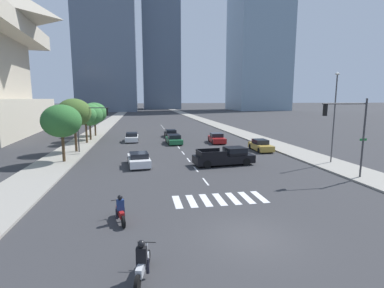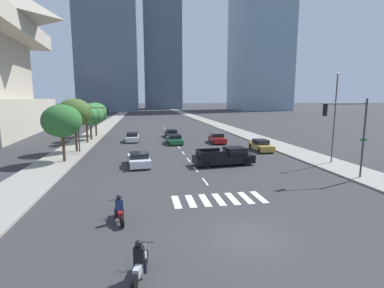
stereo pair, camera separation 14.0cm
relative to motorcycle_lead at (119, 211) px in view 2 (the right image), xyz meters
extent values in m
plane|color=#333335|center=(5.95, -2.76, -0.58)|extent=(800.00, 800.00, 0.00)
cube|color=gray|center=(19.16, 27.24, -0.51)|extent=(4.00, 260.00, 0.15)
cube|color=gray|center=(-7.25, 27.24, -0.51)|extent=(4.00, 260.00, 0.15)
cube|color=silver|center=(3.25, 2.39, -0.58)|extent=(0.45, 2.28, 0.01)
cube|color=silver|center=(4.15, 2.39, -0.58)|extent=(0.45, 2.28, 0.01)
cube|color=silver|center=(5.05, 2.39, -0.58)|extent=(0.45, 2.28, 0.01)
cube|color=silver|center=(5.95, 2.39, -0.58)|extent=(0.45, 2.28, 0.01)
cube|color=silver|center=(6.85, 2.39, -0.58)|extent=(0.45, 2.28, 0.01)
cube|color=silver|center=(7.75, 2.39, -0.58)|extent=(0.45, 2.28, 0.01)
cube|color=silver|center=(8.65, 2.39, -0.58)|extent=(0.45, 2.28, 0.01)
cube|color=silver|center=(5.95, 6.39, -0.58)|extent=(0.14, 2.00, 0.01)
cube|color=silver|center=(5.95, 10.39, -0.58)|extent=(0.14, 2.00, 0.01)
cube|color=silver|center=(5.95, 14.39, -0.58)|extent=(0.14, 2.00, 0.01)
cube|color=silver|center=(5.95, 18.39, -0.58)|extent=(0.14, 2.00, 0.01)
cube|color=silver|center=(5.95, 22.39, -0.58)|extent=(0.14, 2.00, 0.01)
cube|color=silver|center=(5.95, 26.39, -0.58)|extent=(0.14, 2.00, 0.01)
cube|color=silver|center=(5.95, 30.39, -0.58)|extent=(0.14, 2.00, 0.01)
cube|color=silver|center=(5.95, 34.39, -0.58)|extent=(0.14, 2.00, 0.01)
cube|color=silver|center=(5.95, 38.39, -0.58)|extent=(0.14, 2.00, 0.01)
cube|color=silver|center=(5.95, 42.39, -0.58)|extent=(0.14, 2.00, 0.01)
cube|color=silver|center=(5.95, 46.39, -0.58)|extent=(0.14, 2.00, 0.01)
cube|color=silver|center=(5.95, 50.39, -0.58)|extent=(0.14, 2.00, 0.01)
cube|color=silver|center=(5.95, 54.39, -0.58)|extent=(0.14, 2.00, 0.01)
cylinder|color=black|center=(-0.19, 0.74, -0.28)|extent=(0.27, 0.61, 0.60)
cylinder|color=black|center=(0.18, -0.70, -0.28)|extent=(0.27, 0.61, 0.60)
cube|color=maroon|center=(0.00, 0.02, -0.06)|extent=(0.51, 1.21, 0.32)
cylinder|color=#B2B2B7|center=(-0.17, 0.64, 0.02)|extent=(0.14, 0.32, 0.67)
cylinder|color=black|center=(-0.18, 0.69, 0.39)|extent=(0.69, 0.21, 0.04)
cube|color=navy|center=(0.02, -0.08, 0.37)|extent=(0.41, 0.32, 0.55)
sphere|color=black|center=(0.02, -0.08, 0.78)|extent=(0.26, 0.26, 0.26)
cylinder|color=black|center=(-0.18, -0.03, -0.11)|extent=(0.15, 0.15, 0.55)
cylinder|color=black|center=(0.17, 0.06, -0.11)|extent=(0.15, 0.15, 0.55)
cylinder|color=black|center=(1.28, -4.20, -0.28)|extent=(0.25, 0.61, 0.60)
cylinder|color=black|center=(0.92, -5.75, -0.28)|extent=(0.25, 0.61, 0.60)
cube|color=#B7BABF|center=(1.10, -4.97, -0.06)|extent=(0.50, 1.29, 0.32)
cylinder|color=#B2B2B7|center=(1.25, -4.30, 0.02)|extent=(0.13, 0.32, 0.67)
cylinder|color=black|center=(1.26, -4.25, 0.39)|extent=(0.69, 0.19, 0.04)
cube|color=black|center=(1.07, -5.07, 0.37)|extent=(0.41, 0.32, 0.55)
sphere|color=black|center=(1.07, -5.07, 0.78)|extent=(0.26, 0.26, 0.26)
cylinder|color=black|center=(0.92, -4.93, -0.11)|extent=(0.14, 0.14, 0.55)
cylinder|color=black|center=(1.27, -5.01, -0.11)|extent=(0.14, 0.14, 0.55)
cube|color=black|center=(8.90, 11.60, 0.01)|extent=(5.95, 2.52, 0.75)
cube|color=black|center=(10.05, 11.71, 0.74)|extent=(2.02, 1.99, 0.70)
cube|color=black|center=(10.05, 11.71, 0.82)|extent=(2.04, 2.03, 0.39)
cube|color=black|center=(7.54, 12.42, 0.66)|extent=(2.43, 0.31, 0.55)
cube|color=black|center=(7.72, 10.53, 0.66)|extent=(2.43, 0.31, 0.55)
cube|color=black|center=(6.43, 11.36, 0.66)|extent=(0.26, 1.90, 0.55)
cylinder|color=black|center=(10.77, 12.67, -0.20)|extent=(0.78, 0.33, 0.76)
cylinder|color=black|center=(10.94, 10.90, -0.20)|extent=(0.78, 0.33, 0.76)
cylinder|color=black|center=(6.86, 12.29, -0.20)|extent=(0.78, 0.33, 0.76)
cylinder|color=black|center=(7.03, 10.53, -0.20)|extent=(0.78, 0.33, 0.76)
cube|color=silver|center=(0.87, 12.73, -0.09)|extent=(2.28, 4.44, 0.68)
cube|color=black|center=(0.89, 12.52, 0.48)|extent=(1.84, 2.07, 0.46)
cylinder|color=black|center=(-0.12, 14.10, -0.26)|extent=(0.28, 0.66, 0.64)
cylinder|color=black|center=(1.59, 14.26, -0.26)|extent=(0.28, 0.66, 0.64)
cylinder|color=black|center=(0.14, 11.20, -0.26)|extent=(0.28, 0.66, 0.64)
cylinder|color=black|center=(1.86, 11.36, -0.26)|extent=(0.28, 0.66, 0.64)
cube|color=#1E6038|center=(5.69, 25.73, -0.12)|extent=(2.03, 4.83, 0.61)
cube|color=black|center=(5.70, 25.49, 0.46)|extent=(1.72, 2.20, 0.54)
cylinder|color=black|center=(4.79, 27.32, -0.26)|extent=(0.24, 0.65, 0.64)
cylinder|color=black|center=(6.49, 27.38, -0.26)|extent=(0.24, 0.65, 0.64)
cylinder|color=black|center=(4.90, 24.08, -0.26)|extent=(0.24, 0.65, 0.64)
cylinder|color=black|center=(6.60, 24.14, -0.26)|extent=(0.24, 0.65, 0.64)
cube|color=silver|center=(-0.22, 28.85, -0.09)|extent=(1.83, 4.40, 0.66)
cube|color=black|center=(-0.22, 28.63, 0.50)|extent=(1.60, 1.98, 0.53)
cylinder|color=black|center=(-1.03, 30.35, -0.26)|extent=(0.22, 0.64, 0.64)
cylinder|color=black|center=(0.60, 30.34, -0.26)|extent=(0.22, 0.64, 0.64)
cylinder|color=black|center=(-1.05, 27.36, -0.26)|extent=(0.22, 0.64, 0.64)
cylinder|color=black|center=(0.59, 27.35, -0.26)|extent=(0.22, 0.64, 0.64)
cube|color=#B28E38|center=(15.55, 18.19, -0.09)|extent=(1.78, 4.23, 0.67)
cube|color=black|center=(15.55, 18.40, 0.51)|extent=(1.55, 1.91, 0.54)
cylinder|color=black|center=(16.31, 16.75, -0.26)|extent=(0.23, 0.64, 0.64)
cylinder|color=black|center=(14.75, 16.77, -0.26)|extent=(0.23, 0.64, 0.64)
cylinder|color=black|center=(16.34, 19.61, -0.26)|extent=(0.23, 0.64, 0.64)
cylinder|color=black|center=(14.78, 19.63, -0.26)|extent=(0.23, 0.64, 0.64)
cube|color=maroon|center=(11.90, 25.36, -0.08)|extent=(2.09, 4.46, 0.69)
cube|color=black|center=(11.91, 25.57, 0.54)|extent=(1.74, 2.05, 0.54)
cylinder|color=black|center=(12.66, 23.83, -0.26)|extent=(0.25, 0.65, 0.64)
cylinder|color=black|center=(10.98, 23.92, -0.26)|extent=(0.25, 0.65, 0.64)
cylinder|color=black|center=(12.82, 26.80, -0.26)|extent=(0.25, 0.65, 0.64)
cylinder|color=black|center=(11.13, 26.88, -0.26)|extent=(0.25, 0.65, 0.64)
cube|color=black|center=(6.05, 32.99, -0.14)|extent=(1.99, 4.39, 0.56)
cube|color=black|center=(6.04, 33.21, 0.37)|extent=(1.70, 2.00, 0.45)
cylinder|color=black|center=(6.93, 31.54, -0.26)|extent=(0.24, 0.65, 0.64)
cylinder|color=black|center=(5.24, 31.50, -0.26)|extent=(0.24, 0.65, 0.64)
cylinder|color=black|center=(6.85, 34.49, -0.26)|extent=(0.24, 0.65, 0.64)
cylinder|color=black|center=(5.16, 34.44, -0.26)|extent=(0.24, 0.65, 0.64)
cylinder|color=#333335|center=(18.26, 5.05, 2.66)|extent=(0.14, 0.14, 6.19)
cylinder|color=#333335|center=(16.39, 5.05, 5.35)|extent=(3.73, 0.10, 0.10)
cube|color=black|center=(14.78, 5.05, 4.90)|extent=(0.20, 0.28, 0.90)
sphere|color=red|center=(14.78, 5.05, 5.20)|extent=(0.18, 0.18, 0.18)
sphere|color=orange|center=(14.78, 5.05, 4.90)|extent=(0.18, 0.18, 0.18)
sphere|color=green|center=(14.78, 5.05, 4.60)|extent=(0.18, 0.18, 0.18)
cube|color=#19662D|center=(18.26, 5.05, 2.57)|extent=(0.60, 0.04, 0.18)
cylinder|color=#333335|center=(-6.05, 20.41, 2.33)|extent=(0.14, 0.14, 5.52)
cylinder|color=#333335|center=(-4.24, 20.41, 4.68)|extent=(3.62, 0.10, 0.10)
cube|color=black|center=(-2.68, 20.41, 4.23)|extent=(0.20, 0.28, 0.90)
sphere|color=red|center=(-2.68, 20.41, 4.53)|extent=(0.18, 0.18, 0.18)
sphere|color=orange|center=(-2.68, 20.41, 4.23)|extent=(0.18, 0.18, 0.18)
sphere|color=green|center=(-2.68, 20.41, 3.93)|extent=(0.18, 0.18, 0.18)
cube|color=#19662D|center=(-6.05, 20.41, 2.57)|extent=(0.60, 0.04, 0.18)
cylinder|color=#3F3F42|center=(19.46, 10.32, 3.75)|extent=(0.12, 0.12, 8.36)
ellipsoid|color=beige|center=(19.46, 10.32, 8.03)|extent=(0.50, 0.24, 0.20)
cylinder|color=#4C3823|center=(-6.45, 15.24, 0.82)|extent=(0.28, 0.28, 2.52)
ellipsoid|color=#2D662D|center=(-6.45, 15.24, 3.59)|extent=(3.76, 3.76, 3.20)
cylinder|color=#4C3823|center=(-6.45, 20.86, 1.08)|extent=(0.28, 0.28, 3.02)
ellipsoid|color=#426028|center=(-6.45, 20.86, 4.13)|extent=(3.84, 3.84, 3.26)
cylinder|color=#4C3823|center=(-6.45, 27.72, 0.94)|extent=(0.28, 0.28, 2.74)
ellipsoid|color=#387538|center=(-6.45, 27.72, 3.50)|extent=(2.98, 2.98, 2.54)
cylinder|color=#4C3823|center=(-6.45, 30.90, 0.67)|extent=(0.28, 0.28, 2.21)
ellipsoid|color=#387538|center=(-6.45, 30.90, 3.35)|extent=(3.93, 3.93, 3.34)
cylinder|color=#4C3823|center=(-6.45, 35.79, 0.67)|extent=(0.28, 0.28, 2.20)
ellipsoid|color=#387538|center=(-6.45, 35.79, 3.38)|extent=(4.04, 4.04, 3.44)
cube|color=slate|center=(14.21, 168.67, 45.46)|extent=(22.03, 22.41, 92.09)
cube|color=#7A93A8|center=(65.94, 140.97, 52.13)|extent=(28.11, 28.88, 105.43)
camera|label=1|loc=(1.18, -14.49, 5.73)|focal=26.90mm
camera|label=2|loc=(1.32, -14.52, 5.73)|focal=26.90mm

